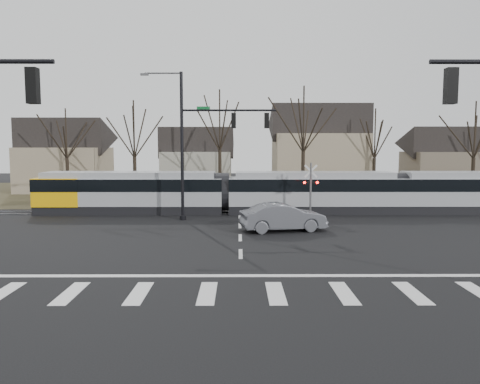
{
  "coord_description": "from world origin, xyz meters",
  "views": [
    {
      "loc": [
        -0.12,
        -19.97,
        5.13
      ],
      "look_at": [
        0.0,
        9.0,
        2.3
      ],
      "focal_mm": 35.0,
      "sensor_mm": 36.0,
      "label": 1
    }
  ],
  "objects": [
    {
      "name": "tree_row",
      "position": [
        2.0,
        26.0,
        5.0
      ],
      "size": [
        59.2,
        7.2,
        10.0
      ],
      "color": "black",
      "rests_on": "ground"
    },
    {
      "name": "house_a",
      "position": [
        -20.0,
        34.0,
        4.46
      ],
      "size": [
        9.72,
        8.64,
        8.6
      ],
      "color": "gray",
      "rests_on": "ground"
    },
    {
      "name": "house_d",
      "position": [
        24.0,
        35.0,
        3.97
      ],
      "size": [
        8.64,
        7.56,
        7.65
      ],
      "color": "brown",
      "rests_on": "ground"
    },
    {
      "name": "rail_crossing_signal",
      "position": [
        5.0,
        12.79,
        1.89
      ],
      "size": [
        1.08,
        0.36,
        4.0
      ],
      "color": "#59595B",
      "rests_on": "ground"
    },
    {
      "name": "signal_pole_far",
      "position": [
        -2.41,
        12.5,
        5.7
      ],
      "size": [
        9.28,
        0.44,
        10.2
      ],
      "color": "black",
      "rests_on": "ground"
    },
    {
      "name": "house_c",
      "position": [
        9.0,
        33.0,
        5.23
      ],
      "size": [
        10.8,
        8.64,
        10.1
      ],
      "color": "gray",
      "rests_on": "ground"
    },
    {
      "name": "rail_pair",
      "position": [
        0.0,
        15.8,
        0.03
      ],
      "size": [
        90.0,
        1.52,
        0.06
      ],
      "color": "#59595E",
      "rests_on": "ground"
    },
    {
      "name": "ground",
      "position": [
        0.0,
        0.0,
        0.0
      ],
      "size": [
        140.0,
        140.0,
        0.0
      ],
      "primitive_type": "plane",
      "color": "black"
    },
    {
      "name": "grass_verge",
      "position": [
        0.0,
        32.0,
        0.01
      ],
      "size": [
        140.0,
        28.0,
        0.01
      ],
      "primitive_type": "cube",
      "color": "#38331E",
      "rests_on": "ground"
    },
    {
      "name": "house_b",
      "position": [
        -5.0,
        36.0,
        3.97
      ],
      "size": [
        8.64,
        7.56,
        7.65
      ],
      "color": "gray",
      "rests_on": "ground"
    },
    {
      "name": "crosswalk",
      "position": [
        0.0,
        -4.0,
        0.01
      ],
      "size": [
        27.0,
        2.6,
        0.01
      ],
      "color": "silver",
      "rests_on": "ground"
    },
    {
      "name": "sedan",
      "position": [
        2.62,
        8.14,
        0.85
      ],
      "size": [
        3.84,
        5.87,
        1.7
      ],
      "primitive_type": "imported",
      "rotation": [
        0.0,
        0.0,
        1.77
      ],
      "color": "#57595F",
      "rests_on": "ground"
    },
    {
      "name": "lane_dashes",
      "position": [
        0.0,
        16.0,
        0.01
      ],
      "size": [
        0.18,
        30.0,
        0.01
      ],
      "color": "silver",
      "rests_on": "ground"
    },
    {
      "name": "tram",
      "position": [
        5.53,
        16.0,
        1.73
      ],
      "size": [
        41.91,
        3.11,
        3.18
      ],
      "color": "gray",
      "rests_on": "ground"
    },
    {
      "name": "stop_line",
      "position": [
        0.0,
        -1.8,
        0.01
      ],
      "size": [
        28.0,
        0.35,
        0.01
      ],
      "primitive_type": "cube",
      "color": "silver",
      "rests_on": "ground"
    }
  ]
}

